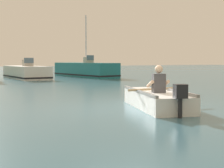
{
  "coord_description": "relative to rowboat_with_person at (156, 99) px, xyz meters",
  "views": [
    {
      "loc": [
        -4.48,
        -7.98,
        1.34
      ],
      "look_at": [
        0.38,
        1.71,
        0.55
      ],
      "focal_mm": 53.8,
      "sensor_mm": 36.0,
      "label": 1
    }
  ],
  "objects": [
    {
      "name": "moored_boat_teal",
      "position": [
        4.58,
        16.57,
        0.28
      ],
      "size": [
        3.0,
        6.98,
        4.74
      ],
      "color": "#1E727A",
      "rests_on": "ground"
    },
    {
      "name": "moored_boat_white",
      "position": [
        -0.04,
        16.24,
        0.17
      ],
      "size": [
        2.41,
        5.45,
        1.47
      ],
      "color": "white",
      "rests_on": "ground"
    },
    {
      "name": "ground_plane",
      "position": [
        -0.79,
        0.22,
        -0.25
      ],
      "size": [
        120.0,
        120.0,
        0.0
      ],
      "primitive_type": "plane",
      "color": "#386070"
    },
    {
      "name": "rowboat_with_person",
      "position": [
        0.0,
        0.0,
        0.0
      ],
      "size": [
        2.18,
        3.68,
        1.19
      ],
      "color": "white",
      "rests_on": "ground"
    }
  ]
}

